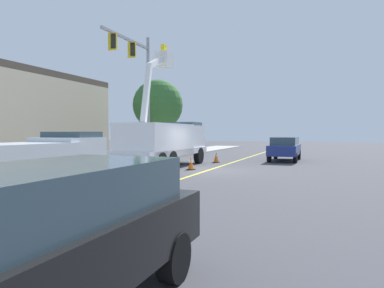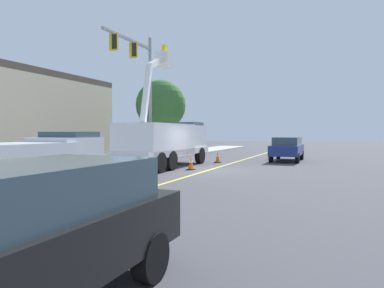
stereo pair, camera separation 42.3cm
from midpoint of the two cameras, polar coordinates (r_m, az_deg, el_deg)
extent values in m
plane|color=#47474C|center=(18.71, 3.26, -4.33)|extent=(120.00, 120.00, 0.00)
cube|color=#B2ADA3|center=(22.01, -14.31, -3.29)|extent=(60.08, 5.32, 0.12)
cube|color=yellow|center=(18.71, 3.26, -4.32)|extent=(49.98, 1.59, 0.01)
cube|color=white|center=(20.49, -3.92, -1.26)|extent=(8.27, 2.73, 0.36)
cube|color=white|center=(22.84, -1.00, 1.00)|extent=(2.69, 2.42, 1.60)
cube|color=#384C56|center=(23.03, -0.81, 2.75)|extent=(1.86, 2.15, 0.64)
cube|color=white|center=(19.59, -5.20, 0.69)|extent=(5.32, 2.65, 1.80)
cube|color=white|center=(18.83, -6.84, 8.21)|extent=(1.22, 0.47, 3.15)
cube|color=white|center=(20.73, -5.06, 13.29)|extent=(2.63, 0.70, 1.23)
cube|color=white|center=(21.96, -3.91, 13.54)|extent=(0.90, 0.90, 0.90)
cube|color=yellow|center=(22.09, -3.91, 15.07)|extent=(0.36, 0.24, 0.60)
cylinder|color=black|center=(23.58, -3.27, -1.77)|extent=(1.05, 0.37, 1.04)
cylinder|color=black|center=(22.70, 1.85, -1.91)|extent=(1.05, 0.37, 1.04)
cylinder|color=black|center=(19.76, -8.74, -2.50)|extent=(1.05, 0.37, 1.04)
cylinder|color=black|center=(18.70, -2.83, -2.73)|extent=(1.05, 0.37, 1.04)
cylinder|color=black|center=(18.66, -10.83, -2.78)|extent=(1.05, 0.37, 1.04)
cylinder|color=black|center=(17.53, -4.66, -3.05)|extent=(1.05, 0.37, 1.04)
cube|color=silver|center=(12.86, -22.67, -3.98)|extent=(5.66, 2.26, 0.30)
cube|color=silver|center=(13.71, -19.06, -1.27)|extent=(2.07, 1.99, 1.10)
cube|color=#384C56|center=(13.85, -18.53, 0.75)|extent=(1.39, 1.80, 0.56)
cube|color=silver|center=(12.14, -26.07, -2.48)|extent=(3.42, 2.20, 1.10)
cylinder|color=black|center=(14.87, -20.18, -4.44)|extent=(0.85, 0.32, 0.84)
cylinder|color=black|center=(13.67, -14.32, -4.94)|extent=(0.85, 0.32, 0.84)
cylinder|color=black|center=(10.96, -26.02, -6.77)|extent=(0.85, 0.32, 0.84)
cube|color=navy|center=(25.73, 15.75, -0.93)|extent=(4.85, 2.04, 0.70)
cube|color=#384C56|center=(25.85, 15.80, 0.42)|extent=(3.50, 1.77, 0.60)
cylinder|color=black|center=(24.05, 17.31, -2.21)|extent=(0.69, 0.26, 0.68)
cylinder|color=black|center=(24.25, 13.28, -2.14)|extent=(0.69, 0.26, 0.68)
cylinder|color=black|center=(27.29, 17.92, -1.73)|extent=(0.69, 0.26, 0.68)
cylinder|color=black|center=(27.48, 14.36, -1.67)|extent=(0.69, 0.26, 0.68)
cube|color=#384C56|center=(4.07, -24.98, -7.46)|extent=(3.50, 1.77, 0.60)
cylinder|color=black|center=(5.00, -4.23, -17.98)|extent=(0.69, 0.26, 0.68)
cylinder|color=black|center=(5.93, -19.71, -14.87)|extent=(0.69, 0.26, 0.68)
cube|color=black|center=(9.54, -26.55, -10.50)|extent=(0.40, 0.40, 0.04)
cone|color=orange|center=(9.47, -26.59, -8.08)|extent=(0.32, 0.32, 0.78)
cylinder|color=white|center=(9.45, -26.60, -7.62)|extent=(0.20, 0.20, 0.08)
cube|color=black|center=(13.27, -10.76, -6.86)|extent=(0.40, 0.40, 0.04)
cone|color=orange|center=(13.22, -10.77, -5.35)|extent=(0.32, 0.32, 0.67)
cylinder|color=white|center=(13.21, -10.77, -5.06)|extent=(0.20, 0.20, 0.08)
cube|color=black|center=(18.98, 0.47, -4.18)|extent=(0.40, 0.40, 0.04)
cone|color=orange|center=(18.94, 0.47, -3.14)|extent=(0.32, 0.32, 0.65)
cylinder|color=white|center=(18.94, 0.47, -2.94)|extent=(0.20, 0.20, 0.08)
cube|color=black|center=(23.55, 4.74, -2.99)|extent=(0.40, 0.40, 0.04)
cone|color=orange|center=(23.52, 4.74, -2.11)|extent=(0.32, 0.32, 0.69)
cylinder|color=white|center=(23.52, 4.74, -1.95)|extent=(0.20, 0.20, 0.08)
cylinder|color=gray|center=(25.30, -6.37, 7.23)|extent=(0.22, 0.22, 8.77)
cube|color=gray|center=(23.58, -9.76, 16.48)|extent=(5.51, 0.32, 0.16)
cube|color=gold|center=(23.90, -9.03, 14.93)|extent=(0.14, 0.56, 1.00)
cube|color=black|center=(23.85, -8.81, 14.95)|extent=(0.21, 0.33, 0.84)
cube|color=gold|center=(22.10, -12.12, 15.99)|extent=(0.14, 0.56, 1.00)
cube|color=black|center=(22.05, -11.90, 16.02)|extent=(0.21, 0.33, 0.84)
cylinder|color=brown|center=(30.34, -4.70, 0.80)|extent=(0.32, 0.32, 2.89)
sphere|color=#33662D|center=(30.43, -4.71, 6.38)|extent=(4.32, 4.32, 4.32)
camera|label=1|loc=(0.21, -89.36, 0.02)|focal=32.64mm
camera|label=2|loc=(0.21, 90.64, -0.02)|focal=32.64mm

